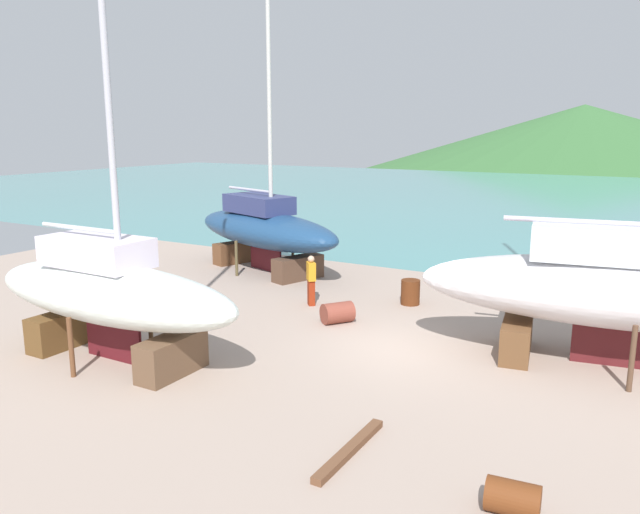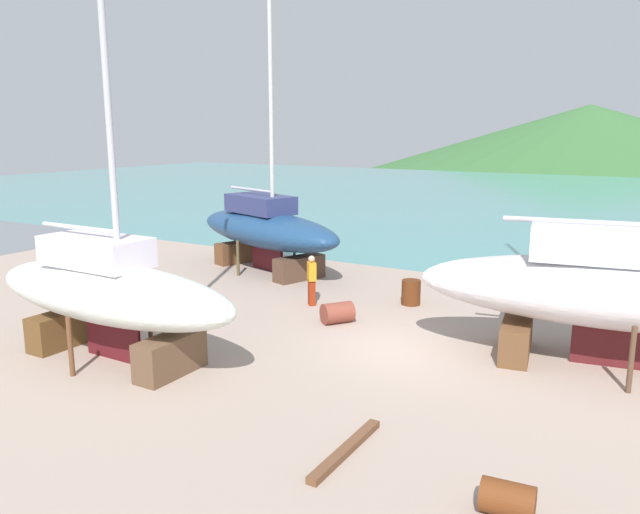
# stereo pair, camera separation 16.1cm
# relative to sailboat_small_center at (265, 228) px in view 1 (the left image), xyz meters

# --- Properties ---
(ground_plane) EXTENTS (41.57, 41.57, 0.00)m
(ground_plane) POSITION_rel_sailboat_small_center_xyz_m (8.50, -7.44, -1.75)
(ground_plane) COLOR tan
(sea_water) EXTENTS (134.86, 60.15, 0.01)m
(sea_water) POSITION_rel_sailboat_small_center_xyz_m (8.50, 33.03, -1.75)
(sea_water) COLOR teal
(sea_water) RESTS_ON ground
(headland_hill) EXTENTS (134.55, 134.55, 20.22)m
(headland_hill) POSITION_rel_sailboat_small_center_xyz_m (-1.31, 102.92, -1.75)
(headland_hill) COLOR #386A36
(headland_hill) RESTS_ON ground
(sailboat_small_center) EXTENTS (8.75, 5.13, 13.41)m
(sailboat_small_center) POSITION_rel_sailboat_small_center_xyz_m (0.00, 0.00, 0.00)
(sailboat_small_center) COLOR brown
(sailboat_small_center) RESTS_ON ground
(sailboat_far_slipway) EXTENTS (10.30, 4.34, 17.41)m
(sailboat_far_slipway) POSITION_rel_sailboat_small_center_xyz_m (13.57, -4.29, 0.22)
(sailboat_far_slipway) COLOR brown
(sailboat_far_slipway) RESTS_ON ground
(sailboat_mid_port) EXTENTS (7.75, 2.62, 12.99)m
(sailboat_mid_port) POSITION_rel_sailboat_small_center_xyz_m (2.45, -10.15, 0.03)
(sailboat_mid_port) COLOR brown
(sailboat_mid_port) RESTS_ON ground
(worker) EXTENTS (0.47, 0.49, 1.66)m
(worker) POSITION_rel_sailboat_small_center_xyz_m (4.24, -3.43, -0.89)
(worker) COLOR maroon
(worker) RESTS_ON ground
(barrel_tipped_left) EXTENTS (0.68, 0.68, 0.82)m
(barrel_tipped_left) POSITION_rel_sailboat_small_center_xyz_m (7.04, -1.71, -1.34)
(barrel_tipped_left) COLOR #552811
(barrel_tipped_left) RESTS_ON ground
(barrel_rust_near) EXTENTS (0.85, 0.61, 0.53)m
(barrel_rust_near) POSITION_rel_sailboat_small_center_xyz_m (12.64, -11.61, -1.48)
(barrel_rust_near) COLOR brown
(barrel_rust_near) RESTS_ON ground
(barrel_tipped_right) EXTENTS (1.04, 1.11, 0.63)m
(barrel_tipped_right) POSITION_rel_sailboat_small_center_xyz_m (5.91, -4.69, -1.43)
(barrel_tipped_right) COLOR brown
(barrel_tipped_right) RESTS_ON ground
(timber_long_fore) EXTENTS (0.21, 2.41, 0.13)m
(timber_long_fore) POSITION_rel_sailboat_small_center_xyz_m (9.71, -11.26, -1.68)
(timber_long_fore) COLOR brown
(timber_long_fore) RESTS_ON ground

